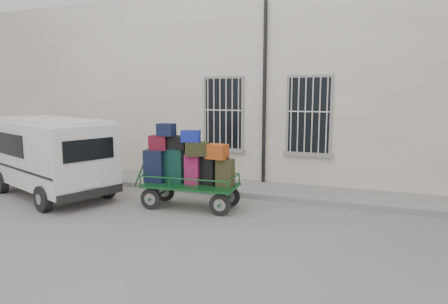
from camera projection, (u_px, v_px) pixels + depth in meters
ground at (196, 208)px, 10.15m from camera, size 80.00×80.00×0.00m
building at (258, 90)px, 14.78m from camera, size 24.00×5.15×6.00m
sidewalk at (227, 186)px, 12.17m from camera, size 24.00×1.70×0.15m
luggage_cart at (187, 167)px, 10.07m from camera, size 2.83×1.23×2.14m
van at (50, 152)px, 11.26m from camera, size 4.67×3.25×2.19m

